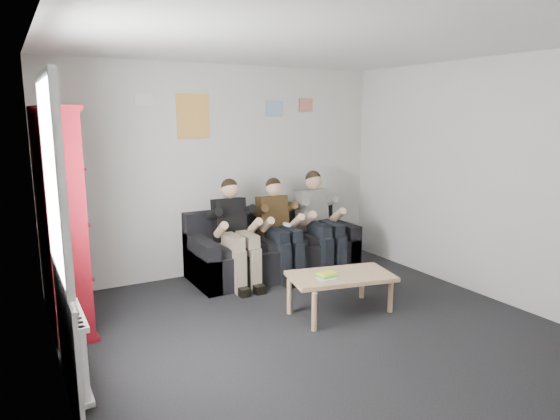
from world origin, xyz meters
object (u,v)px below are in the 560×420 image
sofa (273,250)px  person_left (236,233)px  bookshelf (64,221)px  person_right (320,222)px  coffee_table (341,279)px  person_middle (280,228)px

sofa → person_left: bearing=-162.0°
sofa → bookshelf: (-2.56, -0.56, 0.77)m
person_left → person_right: size_ratio=0.98×
coffee_table → person_middle: 1.39m
person_left → sofa: bearing=20.5°
sofa → coffee_table: sofa is taller
sofa → person_right: 0.74m
person_left → person_middle: bearing=2.6°
bookshelf → person_middle: bearing=3.8°
coffee_table → person_middle: (0.03, 1.36, 0.26)m
coffee_table → sofa: bearing=88.9°
sofa → bookshelf: size_ratio=1.02×
bookshelf → person_middle: size_ratio=1.69×
bookshelf → person_middle: 2.63m
person_left → person_middle: (0.61, 0.00, -0.01)m
person_left → bookshelf: bearing=-167.1°
person_left → person_right: (1.22, -0.00, 0.01)m
sofa → coffee_table: 1.56m
coffee_table → person_left: size_ratio=0.82×
bookshelf → person_right: bearing=2.2°
person_right → bookshelf: bearing=-177.3°
person_middle → bookshelf: bearing=-166.6°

